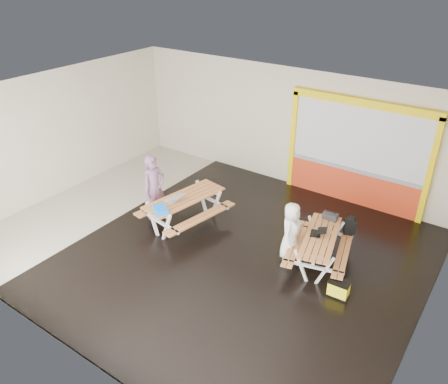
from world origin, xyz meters
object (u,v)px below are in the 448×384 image
Objects in this scene: picnic_table_right at (320,243)px; dark_case at (305,259)px; toolbox at (330,216)px; person_right at (291,231)px; blue_pouch at (161,210)px; fluke_bag at (338,289)px; person_left at (154,189)px; laptop_left at (175,198)px; backpack at (350,225)px; picnic_table_left at (185,204)px; laptop_right at (318,232)px.

picnic_table_right is 5.84× the size of dark_case.
picnic_table_right is 0.83m from toolbox.
person_right reaches higher than blue_pouch.
picnic_table_right is 1.19m from fluke_bag.
picnic_table_right is 4.94× the size of fluke_bag.
person_left reaches higher than blue_pouch.
dark_case is (0.36, 0.09, -0.67)m from person_right.
person_left reaches higher than picnic_table_right.
toolbox is at bearing 23.59° from laptop_left.
toolbox is 0.80× the size of fluke_bag.
blue_pouch is 0.93× the size of fluke_bag.
backpack is (0.34, 0.90, 0.11)m from picnic_table_right.
fluke_bag is at bearing -44.50° from picnic_table_right.
picnic_table_left is 3.49m from picnic_table_right.
person_right is at bearing -116.37° from toolbox.
picnic_table_left reaches higher than dark_case.
person_left reaches higher than laptop_left.
laptop_right is at bearing -116.07° from backpack.
laptop_left reaches higher than backpack.
laptop_right is at bearing 8.57° from picnic_table_left.
fluke_bag is (0.47, -1.69, -0.47)m from backpack.
laptop_left is at bearing -110.59° from picnic_table_left.
picnic_table_left is at bearing -159.39° from toolbox.
blue_pouch is at bearing -82.77° from laptop_left.
picnic_table_right is 3.73m from blue_pouch.
fluke_bag is at bearing -82.66° from person_left.
picnic_table_left is 3.41m from laptop_right.
fluke_bag is (0.81, -0.79, -0.36)m from picnic_table_right.
blue_pouch is 4.36m from fluke_bag.
person_right is at bearing 158.18° from fluke_bag.
laptop_right is at bearing -74.27° from person_right.
blue_pouch is (0.86, -0.72, 0.02)m from person_left.
backpack is 1.16× the size of dark_case.
blue_pouch reaches higher than laptop_right.
fluke_bag reaches higher than dark_case.
laptop_left is (-0.09, -0.24, 0.26)m from picnic_table_left.
backpack is (3.88, 1.61, -0.21)m from laptop_left.
laptop_left is 1.25× the size of toolbox.
person_right is 3.10× the size of laptop_left.
laptop_left is (-2.93, -0.49, 0.12)m from person_right.
laptop_left is at bearing -170.00° from dark_case.
toolbox is at bearing 81.37° from dark_case.
person_left reaches higher than dark_case.
picnic_table_left is at bearing -173.96° from dark_case.
person_right is 1.47m from backpack.
backpack is at bearing 63.93° from laptop_right.
picnic_table_left is 3.57m from toolbox.
person_right reaches higher than laptop_right.
laptop_left is at bearing -87.63° from person_left.
picnic_table_right is 6.14× the size of toolbox.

